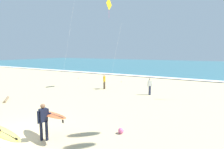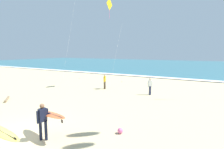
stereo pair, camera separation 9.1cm
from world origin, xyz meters
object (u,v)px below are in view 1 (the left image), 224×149
beach_ball (121,131)px  driftwood_log (6,99)px  kite_diamond_golden_high (109,7)px  bystander_yellow_top (104,82)px  bystander_white_top (150,86)px  surfer_trailing (47,117)px

beach_ball → driftwood_log: beach_ball is taller
driftwood_log → kite_diamond_golden_high: bearing=64.6°
bystander_yellow_top → kite_diamond_golden_high: bearing=97.1°
bystander_yellow_top → beach_ball: bearing=-53.8°
kite_diamond_golden_high → driftwood_log: 13.53m
kite_diamond_golden_high → bystander_white_top: bearing=-16.7°
kite_diamond_golden_high → bystander_white_top: (5.26, -1.58, -8.01)m
surfer_trailing → kite_diamond_golden_high: kite_diamond_golden_high is taller
beach_ball → surfer_trailing: bearing=-141.5°
surfer_trailing → driftwood_log: (-8.25, 2.87, -0.96)m
surfer_trailing → bystander_white_top: surfer_trailing is taller
surfer_trailing → beach_ball: surfer_trailing is taller
surfer_trailing → driftwood_log: 8.79m
driftwood_log → surfer_trailing: bearing=-19.2°
bystander_white_top → beach_ball: bearing=-81.7°
bystander_white_top → bystander_yellow_top: same height
beach_ball → bystander_yellow_top: bearing=126.2°
surfer_trailing → kite_diamond_golden_high: 14.96m
kite_diamond_golden_high → bystander_yellow_top: bearing=-82.9°
surfer_trailing → bystander_white_top: 10.72m
driftwood_log → bystander_yellow_top: bearing=59.8°
bystander_white_top → bystander_yellow_top: (-5.09, 0.17, 0.00)m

